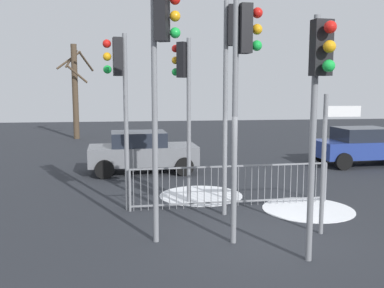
{
  "coord_description": "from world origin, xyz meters",
  "views": [
    {
      "loc": [
        -2.44,
        -8.25,
        3.07
      ],
      "look_at": [
        -0.94,
        3.05,
        1.54
      ],
      "focal_mm": 40.48,
      "sensor_mm": 36.0,
      "label": 1
    }
  ],
  "objects_px": {
    "bare_tree_left": "(75,88)",
    "car_blue_trailing": "(364,145)",
    "traffic_light_rear_left": "(184,83)",
    "traffic_light_mid_left": "(161,59)",
    "car_grey_mid": "(142,151)",
    "traffic_light_foreground_right": "(232,61)",
    "traffic_light_mid_right": "(119,82)",
    "traffic_light_foreground_left": "(243,67)",
    "direction_sign_post": "(327,157)",
    "traffic_light_rear_right": "(319,84)"
  },
  "relations": [
    {
      "from": "traffic_light_mid_right",
      "to": "car_grey_mid",
      "type": "height_order",
      "value": "traffic_light_mid_right"
    },
    {
      "from": "traffic_light_rear_left",
      "to": "car_grey_mid",
      "type": "distance_m",
      "value": 4.86
    },
    {
      "from": "traffic_light_rear_left",
      "to": "car_blue_trailing",
      "type": "bearing_deg",
      "value": -18.99
    },
    {
      "from": "traffic_light_rear_left",
      "to": "car_grey_mid",
      "type": "xyz_separation_m",
      "value": [
        -1.05,
        4.11,
        -2.38
      ]
    },
    {
      "from": "traffic_light_foreground_right",
      "to": "direction_sign_post",
      "type": "bearing_deg",
      "value": 61.41
    },
    {
      "from": "traffic_light_foreground_right",
      "to": "traffic_light_rear_right",
      "type": "relative_size",
      "value": 1.18
    },
    {
      "from": "traffic_light_foreground_right",
      "to": "traffic_light_mid_right",
      "type": "relative_size",
      "value": 1.16
    },
    {
      "from": "traffic_light_rear_left",
      "to": "traffic_light_mid_right",
      "type": "relative_size",
      "value": 0.99
    },
    {
      "from": "traffic_light_rear_right",
      "to": "traffic_light_mid_right",
      "type": "relative_size",
      "value": 0.98
    },
    {
      "from": "traffic_light_rear_left",
      "to": "traffic_light_foreground_left",
      "type": "relative_size",
      "value": 0.92
    },
    {
      "from": "car_grey_mid",
      "to": "traffic_light_rear_left",
      "type": "bearing_deg",
      "value": -78.76
    },
    {
      "from": "traffic_light_rear_left",
      "to": "bare_tree_left",
      "type": "height_order",
      "value": "bare_tree_left"
    },
    {
      "from": "traffic_light_foreground_right",
      "to": "traffic_light_foreground_left",
      "type": "bearing_deg",
      "value": 8.4
    },
    {
      "from": "traffic_light_rear_left",
      "to": "bare_tree_left",
      "type": "xyz_separation_m",
      "value": [
        -4.68,
        14.76,
        -0.21
      ]
    },
    {
      "from": "traffic_light_foreground_right",
      "to": "traffic_light_foreground_left",
      "type": "distance_m",
      "value": 1.86
    },
    {
      "from": "traffic_light_foreground_left",
      "to": "car_blue_trailing",
      "type": "bearing_deg",
      "value": 133.02
    },
    {
      "from": "traffic_light_rear_right",
      "to": "traffic_light_mid_right",
      "type": "distance_m",
      "value": 5.06
    },
    {
      "from": "car_grey_mid",
      "to": "traffic_light_foreground_right",
      "type": "bearing_deg",
      "value": -72.96
    },
    {
      "from": "traffic_light_foreground_right",
      "to": "car_grey_mid",
      "type": "xyz_separation_m",
      "value": [
        -2.0,
        5.46,
        -2.88
      ]
    },
    {
      "from": "traffic_light_mid_left",
      "to": "traffic_light_mid_right",
      "type": "height_order",
      "value": "traffic_light_mid_left"
    },
    {
      "from": "traffic_light_mid_right",
      "to": "car_blue_trailing",
      "type": "bearing_deg",
      "value": -67.71
    },
    {
      "from": "traffic_light_rear_left",
      "to": "traffic_light_mid_left",
      "type": "distance_m",
      "value": 3.11
    },
    {
      "from": "traffic_light_foreground_right",
      "to": "bare_tree_left",
      "type": "bearing_deg",
      "value": -146.0
    },
    {
      "from": "traffic_light_mid_left",
      "to": "bare_tree_left",
      "type": "height_order",
      "value": "bare_tree_left"
    },
    {
      "from": "direction_sign_post",
      "to": "traffic_light_rear_right",
      "type": "bearing_deg",
      "value": -119.69
    },
    {
      "from": "car_grey_mid",
      "to": "bare_tree_left",
      "type": "height_order",
      "value": "bare_tree_left"
    },
    {
      "from": "bare_tree_left",
      "to": "direction_sign_post",
      "type": "bearing_deg",
      "value": -67.57
    },
    {
      "from": "traffic_light_mid_right",
      "to": "traffic_light_mid_left",
      "type": "bearing_deg",
      "value": -166.46
    },
    {
      "from": "traffic_light_foreground_right",
      "to": "car_blue_trailing",
      "type": "xyz_separation_m",
      "value": [
        6.64,
        5.84,
        -2.88
      ]
    },
    {
      "from": "car_blue_trailing",
      "to": "car_grey_mid",
      "type": "xyz_separation_m",
      "value": [
        -8.64,
        -0.38,
        0.0
      ]
    },
    {
      "from": "traffic_light_rear_right",
      "to": "car_blue_trailing",
      "type": "bearing_deg",
      "value": -129.2
    },
    {
      "from": "traffic_light_foreground_right",
      "to": "traffic_light_mid_left",
      "type": "height_order",
      "value": "traffic_light_foreground_right"
    },
    {
      "from": "traffic_light_mid_left",
      "to": "car_blue_trailing",
      "type": "relative_size",
      "value": 1.27
    },
    {
      "from": "car_blue_trailing",
      "to": "bare_tree_left",
      "type": "bearing_deg",
      "value": 137.47
    },
    {
      "from": "traffic_light_foreground_left",
      "to": "traffic_light_rear_right",
      "type": "relative_size",
      "value": 1.1
    },
    {
      "from": "traffic_light_foreground_left",
      "to": "bare_tree_left",
      "type": "height_order",
      "value": "bare_tree_left"
    },
    {
      "from": "direction_sign_post",
      "to": "car_grey_mid",
      "type": "height_order",
      "value": "direction_sign_post"
    },
    {
      "from": "traffic_light_rear_left",
      "to": "car_grey_mid",
      "type": "bearing_deg",
      "value": 54.73
    },
    {
      "from": "traffic_light_rear_right",
      "to": "traffic_light_rear_left",
      "type": "bearing_deg",
      "value": -74.05
    },
    {
      "from": "direction_sign_post",
      "to": "traffic_light_mid_left",
      "type": "bearing_deg",
      "value": -177.98
    },
    {
      "from": "traffic_light_mid_left",
      "to": "car_grey_mid",
      "type": "bearing_deg",
      "value": -157.42
    },
    {
      "from": "traffic_light_rear_right",
      "to": "car_blue_trailing",
      "type": "height_order",
      "value": "traffic_light_rear_right"
    },
    {
      "from": "car_blue_trailing",
      "to": "traffic_light_rear_right",
      "type": "bearing_deg",
      "value": -125.99
    },
    {
      "from": "traffic_light_rear_right",
      "to": "traffic_light_foreground_left",
      "type": "bearing_deg",
      "value": -55.83
    },
    {
      "from": "traffic_light_foreground_left",
      "to": "direction_sign_post",
      "type": "distance_m",
      "value": 2.6
    },
    {
      "from": "traffic_light_foreground_right",
      "to": "car_grey_mid",
      "type": "relative_size",
      "value": 1.28
    },
    {
      "from": "traffic_light_rear_right",
      "to": "direction_sign_post",
      "type": "xyz_separation_m",
      "value": [
        0.87,
        1.46,
        -1.47
      ]
    },
    {
      "from": "traffic_light_mid_right",
      "to": "car_grey_mid",
      "type": "distance_m",
      "value": 5.34
    },
    {
      "from": "bare_tree_left",
      "to": "car_blue_trailing",
      "type": "bearing_deg",
      "value": -39.91
    },
    {
      "from": "traffic_light_rear_right",
      "to": "direction_sign_post",
      "type": "height_order",
      "value": "traffic_light_rear_right"
    }
  ]
}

